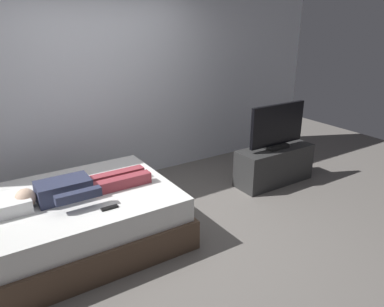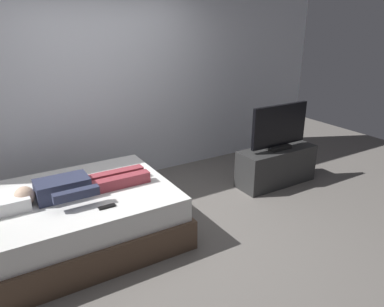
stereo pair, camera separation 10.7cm
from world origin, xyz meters
name	(u,v)px [view 1 (the left image)]	position (x,y,z in m)	size (l,w,h in m)	color
ground_plane	(160,237)	(0.00, 0.00, 0.00)	(10.00, 10.00, 0.00)	slate
back_wall	(125,77)	(0.40, 1.65, 1.40)	(6.40, 0.10, 2.80)	silver
bed	(78,220)	(-0.72, 0.35, 0.26)	(1.91, 1.45, 0.54)	brown
pillow	(0,206)	(-1.35, 0.35, 0.60)	(0.48, 0.34, 0.12)	white
person	(78,188)	(-0.69, 0.31, 0.62)	(1.26, 0.46, 0.18)	#2D334C
remote	(110,208)	(-0.54, -0.09, 0.55)	(0.15, 0.04, 0.02)	black
tv_stand	(274,165)	(1.95, 0.36, 0.25)	(1.10, 0.40, 0.50)	#2D2D2D
tv	(277,127)	(1.95, 0.36, 0.78)	(0.88, 0.20, 0.59)	black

